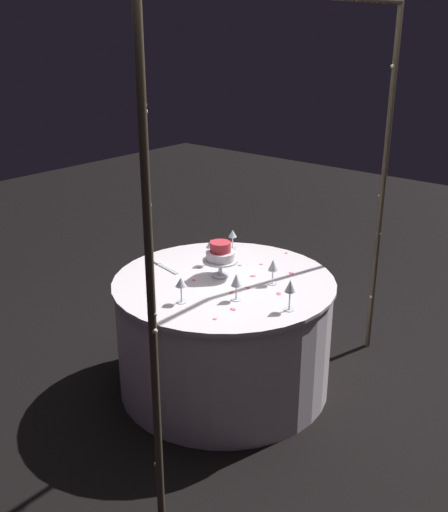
% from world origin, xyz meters
% --- Properties ---
extents(ground_plane, '(12.00, 12.00, 0.00)m').
position_xyz_m(ground_plane, '(0.00, 0.00, 0.00)').
color(ground_plane, black).
extents(decorative_arch, '(2.14, 0.06, 2.33)m').
position_xyz_m(decorative_arch, '(-0.00, 0.49, 1.51)').
color(decorative_arch, '#473D2D').
rests_on(decorative_arch, ground).
extents(main_table, '(1.36, 1.36, 0.73)m').
position_xyz_m(main_table, '(0.00, 0.00, 0.37)').
color(main_table, white).
rests_on(main_table, ground).
extents(tiered_cake, '(0.22, 0.22, 0.22)m').
position_xyz_m(tiered_cake, '(-0.03, -0.06, 0.88)').
color(tiered_cake, silver).
rests_on(tiered_cake, main_table).
extents(wine_glass_0, '(0.06, 0.06, 0.14)m').
position_xyz_m(wine_glass_0, '(-0.46, -0.31, 0.83)').
color(wine_glass_0, silver).
rests_on(wine_glass_0, main_table).
extents(wine_glass_1, '(0.07, 0.07, 0.14)m').
position_xyz_m(wine_glass_1, '(-0.23, -0.17, 0.84)').
color(wine_glass_1, silver).
rests_on(wine_glass_1, main_table).
extents(wine_glass_2, '(0.06, 0.06, 0.16)m').
position_xyz_m(wine_glass_2, '(-0.14, 0.26, 0.85)').
color(wine_glass_2, silver).
rests_on(wine_glass_2, main_table).
extents(wine_glass_3, '(0.06, 0.06, 0.18)m').
position_xyz_m(wine_glass_3, '(0.08, 0.53, 0.87)').
color(wine_glass_3, silver).
rests_on(wine_glass_3, main_table).
extents(wine_glass_4, '(0.06, 0.06, 0.16)m').
position_xyz_m(wine_glass_4, '(0.17, 0.23, 0.85)').
color(wine_glass_4, silver).
rests_on(wine_glass_4, main_table).
extents(wine_glass_5, '(0.06, 0.06, 0.15)m').
position_xyz_m(wine_glass_5, '(0.39, 0.02, 0.85)').
color(wine_glass_5, silver).
rests_on(wine_glass_5, main_table).
extents(wine_glass_6, '(0.06, 0.06, 0.17)m').
position_xyz_m(wine_glass_6, '(-0.15, -0.23, 0.86)').
color(wine_glass_6, silver).
rests_on(wine_glass_6, main_table).
extents(cake_knife, '(0.08, 0.29, 0.01)m').
position_xyz_m(cake_knife, '(0.08, -0.44, 0.74)').
color(cake_knife, silver).
rests_on(cake_knife, main_table).
extents(rose_petal_0, '(0.02, 0.03, 0.00)m').
position_xyz_m(rose_petal_0, '(-0.62, 0.03, 0.73)').
color(rose_petal_0, '#EA6B84').
rests_on(rose_petal_0, main_table).
extents(rose_petal_1, '(0.03, 0.04, 0.00)m').
position_xyz_m(rose_petal_1, '(0.28, 0.29, 0.73)').
color(rose_petal_1, '#EA6B84').
rests_on(rose_petal_1, main_table).
extents(rose_petal_2, '(0.04, 0.05, 0.00)m').
position_xyz_m(rose_petal_2, '(-0.16, 0.10, 0.73)').
color(rose_petal_2, '#EA6B84').
rests_on(rose_petal_2, main_table).
extents(rose_petal_3, '(0.04, 0.04, 0.00)m').
position_xyz_m(rose_petal_3, '(-0.39, -0.40, 0.73)').
color(rose_petal_3, '#EA6B84').
rests_on(rose_petal_3, main_table).
extents(rose_petal_4, '(0.04, 0.04, 0.00)m').
position_xyz_m(rose_petal_4, '(-0.35, 0.25, 0.73)').
color(rose_petal_4, '#EA6B84').
rests_on(rose_petal_4, main_table).
extents(rose_petal_5, '(0.04, 0.03, 0.00)m').
position_xyz_m(rose_petal_5, '(0.11, 0.15, 0.73)').
color(rose_petal_5, '#EA6B84').
rests_on(rose_petal_5, main_table).
extents(rose_petal_6, '(0.04, 0.04, 0.00)m').
position_xyz_m(rose_petal_6, '(0.12, -0.14, 0.73)').
color(rose_petal_6, '#EA6B84').
rests_on(rose_petal_6, main_table).
extents(rose_petal_7, '(0.03, 0.04, 0.00)m').
position_xyz_m(rose_petal_7, '(-0.00, 0.18, 0.73)').
color(rose_petal_7, '#EA6B84').
rests_on(rose_petal_7, main_table).
extents(rose_petal_8, '(0.04, 0.03, 0.00)m').
position_xyz_m(rose_petal_8, '(-0.27, -0.30, 0.73)').
color(rose_petal_8, '#EA6B84').
rests_on(rose_petal_8, main_table).
extents(rose_petal_9, '(0.05, 0.05, 0.00)m').
position_xyz_m(rose_petal_9, '(-0.05, 0.37, 0.73)').
color(rose_petal_9, '#EA6B84').
rests_on(rose_petal_9, main_table).
extents(rose_petal_10, '(0.02, 0.03, 0.00)m').
position_xyz_m(rose_petal_10, '(-0.05, -0.24, 0.73)').
color(rose_petal_10, '#EA6B84').
rests_on(rose_petal_10, main_table).
extents(rose_petal_11, '(0.03, 0.03, 0.00)m').
position_xyz_m(rose_petal_11, '(0.43, 0.29, 0.73)').
color(rose_petal_11, '#EA6B84').
rests_on(rose_petal_11, main_table).
extents(rose_petal_12, '(0.03, 0.03, 0.00)m').
position_xyz_m(rose_petal_12, '(-0.35, 0.02, 0.73)').
color(rose_petal_12, '#EA6B84').
rests_on(rose_petal_12, main_table).
extents(rose_petal_13, '(0.03, 0.03, 0.00)m').
position_xyz_m(rose_petal_13, '(-0.32, -0.35, 0.73)').
color(rose_petal_13, '#EA6B84').
rests_on(rose_petal_13, main_table).
extents(rose_petal_14, '(0.03, 0.04, 0.00)m').
position_xyz_m(rose_petal_14, '(-0.24, -0.07, 0.73)').
color(rose_petal_14, '#EA6B84').
rests_on(rose_petal_14, main_table).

